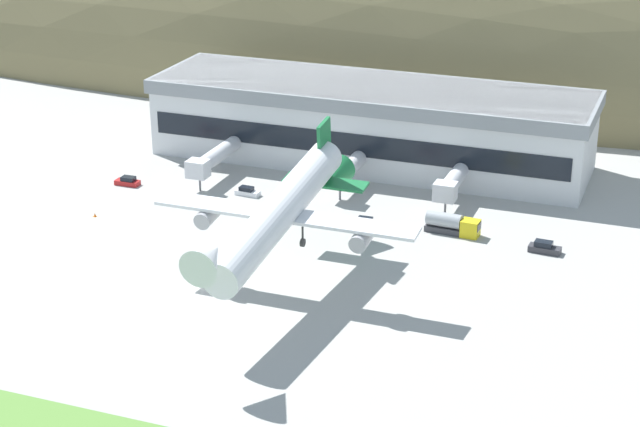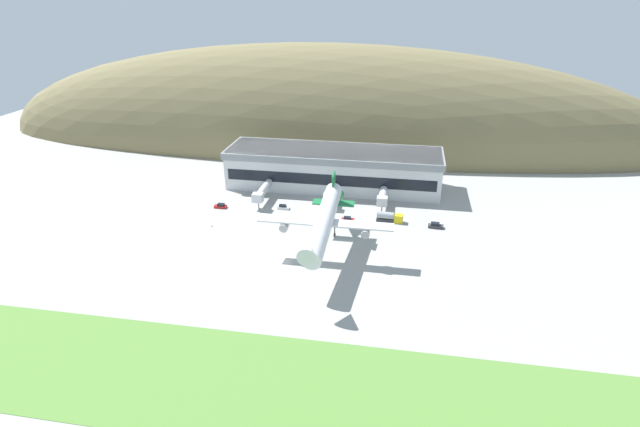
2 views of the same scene
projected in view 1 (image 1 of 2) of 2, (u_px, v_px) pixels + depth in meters
The scene contains 13 objects.
ground_plane at pixel (199, 288), 141.61m from camera, with size 392.79×392.79×0.00m, color #9E9E99.
hill_backdrop at pixel (391, 78), 242.01m from camera, with size 316.78×71.43×89.28m, color olive.
terminal_building at pixel (371, 118), 186.32m from camera, with size 76.89×21.85×13.76m.
jetway_0 at pixel (213, 158), 178.19m from camera, with size 3.38×15.70×5.43m.
jetway_1 at pixel (346, 170), 172.69m from camera, with size 3.38×11.50×5.43m.
jetway_2 at pixel (451, 184), 166.92m from camera, with size 3.38×11.75×5.43m.
cargo_airplane at pixel (282, 211), 136.26m from camera, with size 35.75×46.60×12.53m.
service_car_0 at pixel (366, 223), 161.08m from camera, with size 4.04×1.81×1.43m.
service_car_1 at pixel (247, 192), 173.25m from camera, with size 4.13×1.86×1.41m.
service_car_2 at pixel (128, 181), 177.60m from camera, with size 4.11×1.90×1.47m.
service_car_3 at pixel (544, 248), 152.17m from camera, with size 4.63×2.05×1.69m.
fuel_truck at pixel (452, 224), 158.23m from camera, with size 8.29×2.69×3.08m.
traffic_cone_0 at pixel (95, 215), 164.83m from camera, with size 0.52×0.52×0.58m.
Camera 1 is at (59.81, -113.73, 62.43)m, focal length 60.00 mm.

